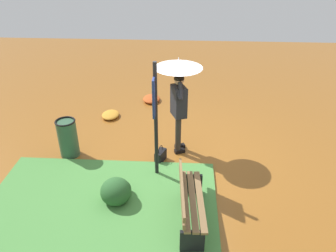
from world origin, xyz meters
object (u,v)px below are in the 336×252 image
(handbag, at_px, (161,156))
(person_with_umbrella, at_px, (179,83))
(info_sign_post, at_px, (155,109))
(park_bench, at_px, (190,202))
(trash_bin, at_px, (68,138))

(handbag, bearing_deg, person_with_umbrella, -33.95)
(person_with_umbrella, bearing_deg, info_sign_post, 158.38)
(info_sign_post, xyz_separation_m, park_bench, (-1.19, -0.64, -1.04))
(trash_bin, bearing_deg, park_bench, -124.69)
(info_sign_post, relative_size, handbag, 6.22)
(handbag, xyz_separation_m, park_bench, (-1.65, -0.60, 0.28))
(handbag, height_order, trash_bin, trash_bin)
(park_bench, distance_m, trash_bin, 3.09)
(handbag, height_order, park_bench, park_bench)
(info_sign_post, xyz_separation_m, handbag, (0.46, -0.04, -1.32))
(park_bench, xyz_separation_m, trash_bin, (1.76, 2.54, 0.02))
(info_sign_post, relative_size, park_bench, 1.64)
(person_with_umbrella, distance_m, info_sign_post, 1.04)
(person_with_umbrella, height_order, handbag, person_with_umbrella)
(info_sign_post, distance_m, park_bench, 1.71)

